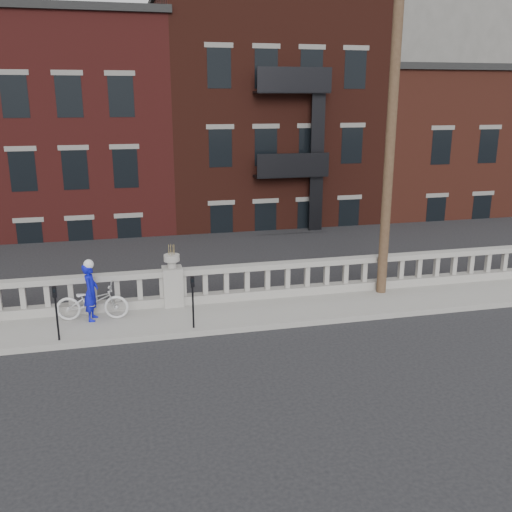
{
  "coord_description": "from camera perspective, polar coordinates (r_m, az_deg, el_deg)",
  "views": [
    {
      "loc": [
        -1.26,
        -11.34,
        5.84
      ],
      "look_at": [
        2.22,
        3.2,
        1.64
      ],
      "focal_mm": 40.0,
      "sensor_mm": 36.0,
      "label": 1
    }
  ],
  "objects": [
    {
      "name": "balustrade",
      "position": [
        16.2,
        -8.3,
        -3.2
      ],
      "size": [
        28.0,
        0.34,
        1.03
      ],
      "color": "gray",
      "rests_on": "sidewalk"
    },
    {
      "name": "parking_meter_c",
      "position": [
        14.43,
        -19.37,
        -4.86
      ],
      "size": [
        0.1,
        0.09,
        1.36
      ],
      "color": "black",
      "rests_on": "sidewalk"
    },
    {
      "name": "cyclist",
      "position": [
        15.49,
        -16.19,
        -3.47
      ],
      "size": [
        0.46,
        0.62,
        1.54
      ],
      "primitive_type": "imported",
      "rotation": [
        0.0,
        0.0,
        1.39
      ],
      "color": "#0C0FB4",
      "rests_on": "sidewalk"
    },
    {
      "name": "parking_meter_d",
      "position": [
        14.42,
        -6.35,
        -4.04
      ],
      "size": [
        0.1,
        0.09,
        1.36
      ],
      "color": "black",
      "rests_on": "sidewalk"
    },
    {
      "name": "sidewalk",
      "position": [
        15.51,
        -7.88,
        -6.29
      ],
      "size": [
        32.0,
        2.2,
        0.15
      ],
      "primitive_type": "cube",
      "color": "gray",
      "rests_on": "ground"
    },
    {
      "name": "bicycle",
      "position": [
        15.61,
        -16.07,
        -4.41
      ],
      "size": [
        1.94,
        0.88,
        0.98
      ],
      "primitive_type": "imported",
      "rotation": [
        0.0,
        0.0,
        1.45
      ],
      "color": "silver",
      "rests_on": "sidewalk"
    },
    {
      "name": "planter_pedestal",
      "position": [
        16.14,
        -8.33,
        -2.57
      ],
      "size": [
        0.55,
        0.55,
        1.76
      ],
      "color": "gray",
      "rests_on": "sidewalk"
    },
    {
      "name": "ground",
      "position": [
        12.82,
        -6.47,
        -11.52
      ],
      "size": [
        120.0,
        120.0,
        0.0
      ],
      "primitive_type": "plane",
      "color": "black",
      "rests_on": "ground"
    },
    {
      "name": "lower_level",
      "position": [
        34.58,
        -10.56,
        10.1
      ],
      "size": [
        80.0,
        44.0,
        20.8
      ],
      "color": "#605E59",
      "rests_on": "ground"
    },
    {
      "name": "utility_pole",
      "position": [
        16.71,
        13.42,
        13.21
      ],
      "size": [
        1.6,
        0.28,
        10.0
      ],
      "color": "#422D1E",
      "rests_on": "sidewalk"
    }
  ]
}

